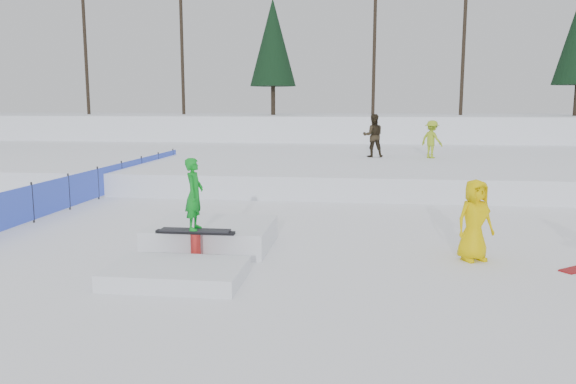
# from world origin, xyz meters

# --- Properties ---
(ground) EXTENTS (120.00, 120.00, 0.00)m
(ground) POSITION_xyz_m (0.00, 0.00, 0.00)
(ground) COLOR white
(snow_berm) EXTENTS (60.00, 14.00, 2.40)m
(snow_berm) POSITION_xyz_m (0.00, 30.00, 1.20)
(snow_berm) COLOR white
(snow_berm) RESTS_ON ground
(snow_midrise) EXTENTS (50.00, 18.00, 0.80)m
(snow_midrise) POSITION_xyz_m (0.00, 16.00, 0.40)
(snow_midrise) COLOR white
(snow_midrise) RESTS_ON ground
(safety_fence) EXTENTS (0.05, 16.00, 1.10)m
(safety_fence) POSITION_xyz_m (-6.50, 6.60, 0.55)
(safety_fence) COLOR blue
(safety_fence) RESTS_ON ground
(treeline) EXTENTS (40.24, 4.22, 10.50)m
(treeline) POSITION_xyz_m (6.18, 28.28, 7.45)
(treeline) COLOR black
(treeline) RESTS_ON snow_berm
(walker_olive) EXTENTS (1.01, 0.83, 1.92)m
(walker_olive) POSITION_xyz_m (2.72, 14.49, 1.76)
(walker_olive) COLOR black
(walker_olive) RESTS_ON snow_midrise
(walker_ygreen) EXTENTS (1.19, 1.18, 1.65)m
(walker_ygreen) POSITION_xyz_m (5.27, 14.29, 1.63)
(walker_ygreen) COLOR #95B51F
(walker_ygreen) RESTS_ON snow_midrise
(spectator_yellow) EXTENTS (0.96, 0.83, 1.66)m
(spectator_yellow) POSITION_xyz_m (4.50, 0.53, 0.83)
(spectator_yellow) COLOR #E7C300
(spectator_yellow) RESTS_ON ground
(jib_rail_feature) EXTENTS (2.60, 4.40, 2.11)m
(jib_rail_feature) POSITION_xyz_m (-1.05, 0.18, 0.30)
(jib_rail_feature) COLOR white
(jib_rail_feature) RESTS_ON ground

